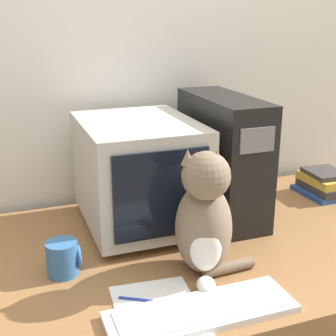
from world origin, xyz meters
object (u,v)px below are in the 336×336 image
(crt_monitor, at_px, (139,173))
(computer_tower, at_px, (222,157))
(book_stack, at_px, (323,184))
(cat, at_px, (204,220))
(keyboard, at_px, (201,312))
(pen, at_px, (144,300))
(mug, at_px, (63,258))

(crt_monitor, distance_m, computer_tower, 0.31)
(computer_tower, xyz_separation_m, book_stack, (0.48, 0.03, -0.17))
(crt_monitor, bearing_deg, cat, -77.81)
(keyboard, xyz_separation_m, book_stack, (0.80, 0.58, 0.04))
(computer_tower, bearing_deg, pen, -134.62)
(crt_monitor, xyz_separation_m, computer_tower, (0.31, -0.01, 0.03))
(crt_monitor, relative_size, book_stack, 2.25)
(crt_monitor, height_order, pen, crt_monitor)
(mug, bearing_deg, computer_tower, 20.84)
(crt_monitor, height_order, mug, crt_monitor)
(pen, bearing_deg, crt_monitor, 74.32)
(crt_monitor, distance_m, mug, 0.41)
(book_stack, bearing_deg, crt_monitor, -178.74)
(crt_monitor, bearing_deg, pen, -105.68)
(computer_tower, height_order, keyboard, computer_tower)
(keyboard, bearing_deg, cat, 64.59)
(keyboard, height_order, book_stack, book_stack)
(crt_monitor, xyz_separation_m, pen, (-0.13, -0.46, -0.19))
(cat, bearing_deg, book_stack, 47.85)
(computer_tower, height_order, mug, computer_tower)
(book_stack, bearing_deg, keyboard, -144.33)
(keyboard, distance_m, pen, 0.16)
(cat, xyz_separation_m, book_stack, (0.71, 0.39, -0.12))
(mug, bearing_deg, crt_monitor, 38.77)
(crt_monitor, distance_m, keyboard, 0.59)
(keyboard, xyz_separation_m, mug, (-0.29, 0.32, 0.04))
(computer_tower, xyz_separation_m, pen, (-0.44, -0.45, -0.22))
(keyboard, bearing_deg, pen, 139.01)
(crt_monitor, height_order, book_stack, crt_monitor)
(mug, bearing_deg, keyboard, -47.15)
(book_stack, bearing_deg, pen, -152.82)
(book_stack, relative_size, pen, 1.78)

